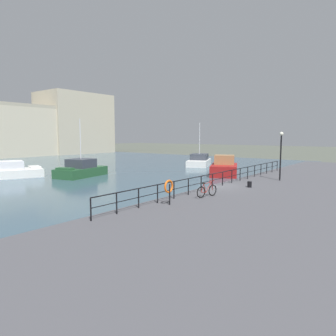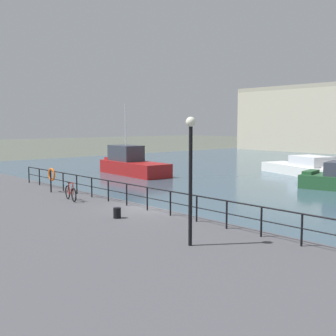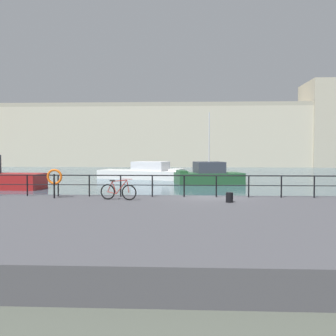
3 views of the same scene
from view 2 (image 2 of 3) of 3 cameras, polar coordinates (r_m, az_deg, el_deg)
The scene contains 9 objects.
ground_plane at distance 20.68m, azimuth -1.75°, elevation -7.47°, with size 240.00×240.00×0.00m, color #4C5147.
quay_promenade at distance 17.25m, azimuth -18.72°, elevation -9.01°, with size 56.00×13.00×0.85m, color #47474C.
moored_red_daysailer at distance 42.01m, azimuth 17.70°, elevation -0.00°, with size 9.86×5.76×1.86m.
moored_small_launch at distance 41.09m, azimuth -4.81°, elevation 0.55°, with size 8.47×3.38×6.68m.
quay_railing at distance 19.62m, azimuth -2.75°, elevation -3.47°, with size 25.07×0.07×1.08m.
parked_bicycle at distance 22.71m, azimuth -12.70°, elevation -3.22°, with size 1.74×0.43×0.98m.
mooring_bollard at distance 18.18m, azimuth -6.71°, elevation -5.89°, with size 0.32×0.32×0.44m, color black.
life_ring_stand at distance 25.66m, azimuth -15.09°, elevation -0.94°, with size 0.75×0.16×1.40m.
quay_lamp_post at distance 13.67m, azimuth 2.99°, elevation 0.70°, with size 0.32×0.32×4.12m.
Camera 2 is at (15.40, -12.96, 4.74)m, focal length 46.29 mm.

